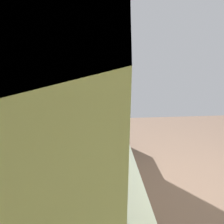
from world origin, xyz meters
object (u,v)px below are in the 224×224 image
(bowl, at_px, (105,206))
(kettle, at_px, (101,121))
(microwave, at_px, (96,131))
(oven_range, at_px, (100,126))

(bowl, xyz_separation_m, kettle, (1.30, 0.00, 0.04))
(microwave, bearing_deg, kettle, -5.29)
(oven_range, xyz_separation_m, microwave, (-1.58, 0.05, 0.60))
(oven_range, xyz_separation_m, kettle, (-1.07, 0.00, 0.51))
(oven_range, bearing_deg, bowl, 179.91)
(microwave, xyz_separation_m, bowl, (-0.78, -0.05, -0.14))
(oven_range, xyz_separation_m, bowl, (-2.37, 0.00, 0.47))
(bowl, bearing_deg, microwave, 3.50)
(microwave, height_order, bowl, microwave)
(bowl, height_order, kettle, kettle)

